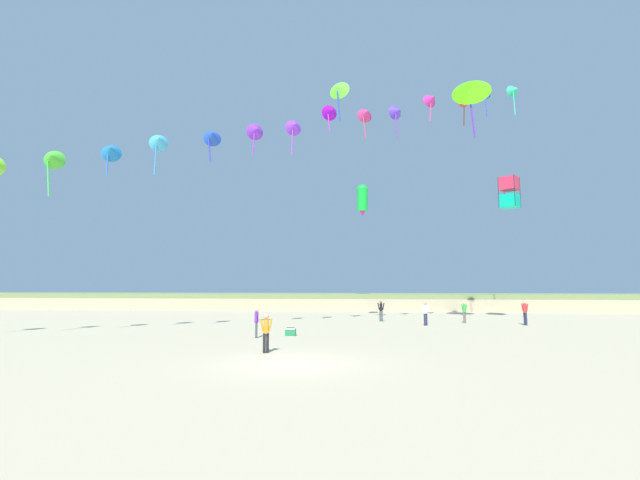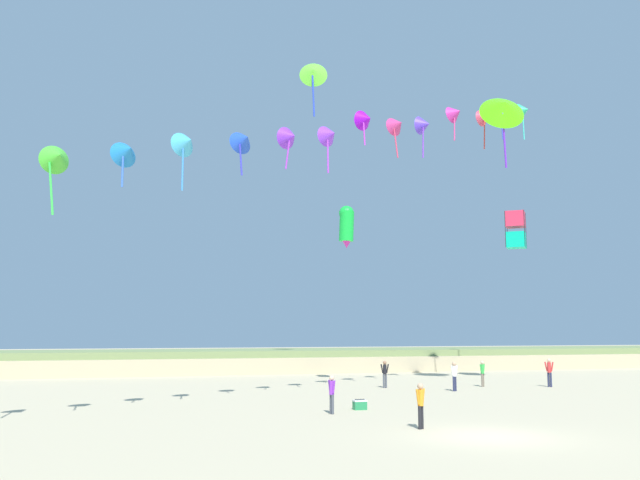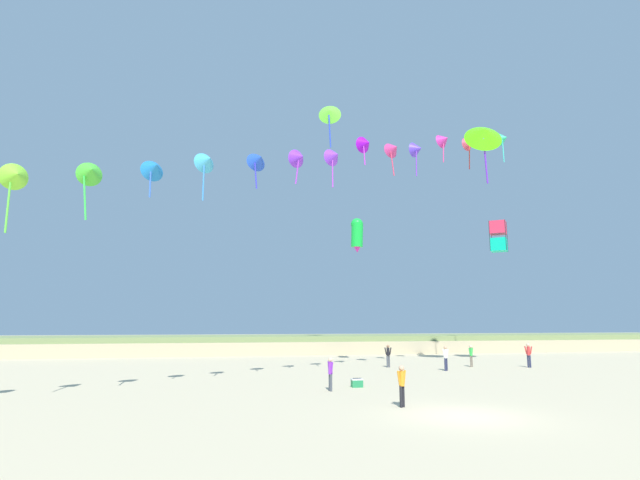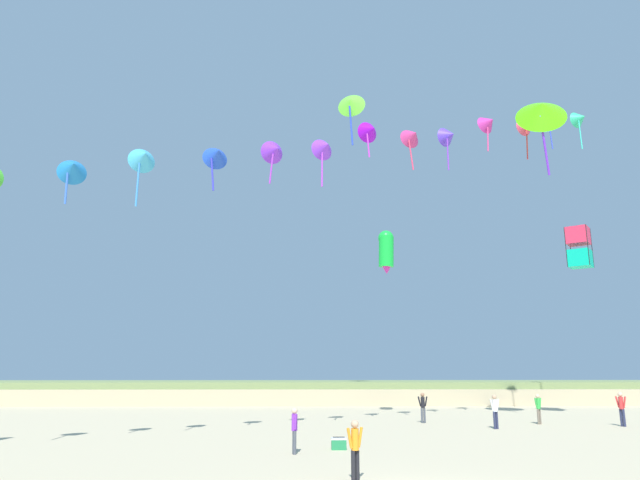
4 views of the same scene
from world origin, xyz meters
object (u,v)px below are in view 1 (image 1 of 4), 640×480
Objects in this scene: person_near_left at (256,320)px; person_mid_center at (525,311)px; large_kite_outer_drift at (509,193)px; person_far_right at (425,312)px; person_near_right at (464,311)px; person_far_center at (381,309)px; large_kite_high_solo at (362,199)px; large_kite_low_lead at (339,89)px; beach_cooler at (291,332)px; person_far_left at (266,330)px; large_kite_mid_trail at (471,87)px.

person_near_left is 19.51m from person_mid_center.
person_near_left is 0.62× the size of large_kite_outer_drift.
person_mid_center is at bearing 8.93° from person_far_right.
person_near_left is at bearing -150.88° from person_mid_center.
person_far_right reaches higher than person_near_right.
person_mid_center reaches higher than person_far_center.
large_kite_high_solo is at bearing 125.30° from person_far_right.
large_kite_high_solo is 1.11× the size of large_kite_outer_drift.
large_kite_low_lead is (-9.76, 4.56, 20.24)m from person_near_right.
person_near_right is 0.38× the size of large_kite_low_lead.
person_mid_center is at bearing -12.01° from person_far_center.
person_mid_center is 1.05× the size of person_far_right.
large_kite_high_solo reaches higher than beach_cooler.
large_kite_outer_drift is (15.88, 18.70, 9.57)m from person_far_left.
person_near_left is 0.56× the size of large_kite_high_solo.
large_kite_low_lead is 13.19m from large_kite_mid_trail.
person_near_right is at bearing 39.96° from beach_cooler.
person_far_right is 0.40× the size of large_kite_low_lead.
person_near_right is 0.99× the size of person_far_left.
large_kite_high_solo is 4.97× the size of beach_cooler.
person_near_left is 2.77× the size of beach_cooler.
large_kite_low_lead is 0.80× the size of large_kite_mid_trail.
large_kite_outer_drift is (17.67, 13.66, 9.58)m from person_near_left.
beach_cooler is (-3.85, -13.50, -10.26)m from large_kite_high_solo.
large_kite_high_solo is (5.50, 14.68, 9.55)m from person_near_left.
person_far_right is (-3.16, -2.41, 0.05)m from person_near_right.
large_kite_low_lead reaches higher than person_mid_center.
person_far_right is at bearing -142.68° from person_near_right.
person_near_right is 0.95× the size of person_far_right.
person_far_center is (-10.12, 2.15, -0.07)m from person_mid_center.
person_mid_center is 0.68× the size of large_kite_outer_drift.
large_kite_high_solo reaches higher than person_far_right.
large_kite_mid_trail reaches higher than beach_cooler.
person_near_right is (13.12, 10.79, -0.00)m from person_near_left.
large_kite_low_lead reaches higher than person_near_right.
large_kite_high_solo is at bearing 69.47° from person_near_left.
large_kite_outer_drift is (10.75, 2.01, 9.55)m from person_far_center.
person_far_center is at bearing 63.27° from beach_cooler.
person_far_right is at bearing 58.68° from person_far_left.
person_mid_center is at bearing -23.21° from large_kite_low_lead.
person_near_right is 19.47m from person_far_left.
person_near_left reaches higher than person_near_right.
large_kite_high_solo is at bearing 115.15° from person_far_center.
person_near_right is 0.91× the size of person_mid_center.
person_mid_center is 10.35m from person_far_center.
large_kite_low_lead is at bearing 133.77° from person_far_center.
person_mid_center is 1.09× the size of person_far_left.
large_kite_outer_drift is (7.71, 5.28, 9.53)m from person_far_right.
person_far_center is (-6.20, 0.85, 0.03)m from person_near_right.
person_far_right is 22.36m from large_kite_low_lead.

